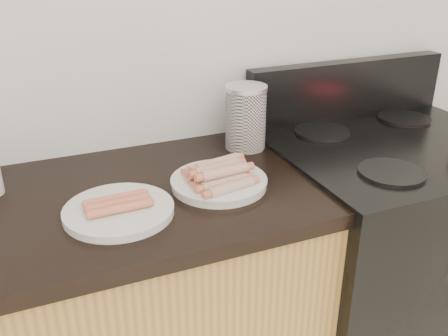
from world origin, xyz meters
name	(u,v)px	position (x,y,z in m)	size (l,w,h in m)	color
wall_back	(116,14)	(0.00, 2.00, 1.30)	(4.00, 0.04, 2.60)	silver
stove	(379,264)	(0.78, 1.68, 0.46)	(0.76, 0.65, 0.91)	black
stove_panel	(347,89)	(0.78, 1.96, 1.01)	(0.76, 0.06, 0.20)	black
burner_near_left	(392,172)	(0.61, 1.51, 0.92)	(0.18, 0.18, 0.01)	black
burner_far_left	(322,132)	(0.61, 1.84, 0.92)	(0.18, 0.18, 0.01)	black
burner_far_right	(404,118)	(0.95, 1.84, 0.92)	(0.18, 0.18, 0.01)	black
main_plate	(219,183)	(0.16, 1.64, 0.91)	(0.25, 0.25, 0.02)	white
side_plate	(119,211)	(-0.11, 1.60, 0.91)	(0.26, 0.26, 0.02)	white
hotdog_pile	(219,173)	(0.16, 1.64, 0.94)	(0.13, 0.19, 0.05)	brown
plain_sausages	(118,203)	(-0.11, 1.60, 0.93)	(0.14, 0.08, 0.02)	#DA805D
canister	(246,117)	(0.34, 1.86, 1.00)	(0.13, 0.13, 0.20)	white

